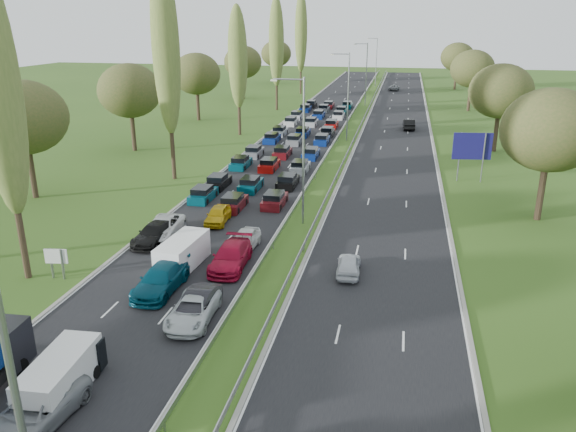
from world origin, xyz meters
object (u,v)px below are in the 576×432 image
Objects in this scene: near_car_2 at (163,227)px; white_van_front at (63,374)px; near_car_3 at (155,233)px; info_sign at (56,259)px; white_van_rear at (184,252)px; direction_sign at (472,148)px.

white_van_front is at bearing -83.47° from near_car_2.
info_sign reaches higher than near_car_3.
near_car_2 is 1.06× the size of near_car_3.
near_car_2 is at bearing 92.22° from near_car_3.
near_car_2 is 2.53× the size of info_sign.
white_van_rear reaches higher than white_van_front.
near_car_2 is at bearing -139.70° from direction_sign.
white_van_rear is (3.81, -3.57, 0.29)m from near_car_3.
direction_sign is at bearing 55.24° from white_van_rear.
white_van_rear is at bearing 26.37° from info_sign.
direction_sign is (21.43, 26.31, 2.53)m from white_van_rear.
near_car_2 is at bearing 131.58° from white_van_rear.
near_car_3 is 8.08m from info_sign.
near_car_3 is at bearing -137.99° from direction_sign.
info_sign is at bearing 120.37° from white_van_front.
white_van_rear is 0.97× the size of direction_sign.
direction_sign reaches higher than near_car_2.
near_car_2 is at bearing 67.21° from info_sign.
info_sign is 0.40× the size of direction_sign.
near_car_2 is 1.02× the size of direction_sign.
near_car_3 is at bearing -96.51° from near_car_2.
direction_sign is at bearing 46.62° from near_car_3.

